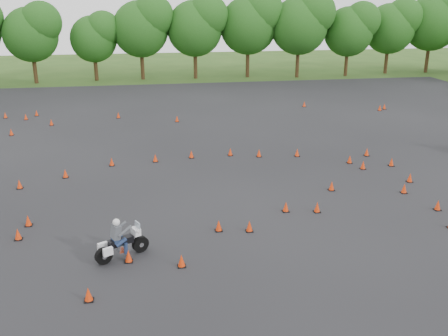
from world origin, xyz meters
The scene contains 5 objects.
ground centered at (0.00, 0.00, 0.00)m, with size 140.00×140.00×0.00m, color #2D5119.
asphalt_pad centered at (0.00, 6.00, 0.01)m, with size 62.00×62.00×0.00m, color black.
treeline centered at (2.43, 35.34, 4.74)m, with size 86.98×32.48×10.64m.
traffic_cones centered at (-0.48, 5.73, 0.23)m, with size 36.31×33.19×0.45m.
rider_grey centered at (-4.84, -2.05, 0.83)m, with size 2.13×0.65×1.64m, color #474B50, non-canonical shape.
Camera 1 is at (-3.87, -18.91, 9.18)m, focal length 40.00 mm.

